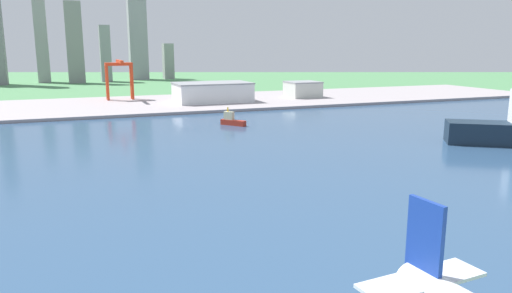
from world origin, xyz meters
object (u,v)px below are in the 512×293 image
warehouse_main (212,92)px  warehouse_annex (303,89)px  port_crane_red (119,71)px  tugboat_small (232,120)px

warehouse_main → warehouse_annex: warehouse_main is taller
port_crane_red → warehouse_annex: (172.75, -40.87, -19.39)m
tugboat_small → port_crane_red: 179.68m
tugboat_small → warehouse_main: (22.08, 121.25, 7.92)m
port_crane_red → warehouse_annex: 178.58m
tugboat_small → warehouse_main: 123.50m
warehouse_main → warehouse_annex: bearing=4.1°
port_crane_red → warehouse_main: 92.42m
port_crane_red → warehouse_annex: port_crane_red is taller
tugboat_small → warehouse_main: bearing=79.7°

